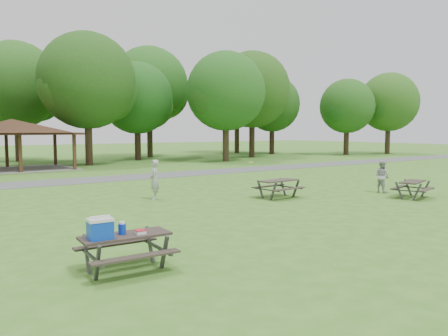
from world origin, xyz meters
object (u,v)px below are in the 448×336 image
picnic_table_middle (278,184)px  frisbee_thrower (154,180)px  picnic_table_near (118,238)px  frisbee_catcher (382,176)px

picnic_table_middle → frisbee_thrower: 5.37m
picnic_table_middle → frisbee_thrower: frisbee_thrower is taller
picnic_table_near → frisbee_thrower: bearing=59.2°
picnic_table_near → frisbee_catcher: frisbee_catcher is taller
frisbee_thrower → frisbee_catcher: size_ratio=1.11×
picnic_table_near → frisbee_thrower: size_ratio=1.13×
frisbee_catcher → picnic_table_near: bearing=111.0°
picnic_table_near → frisbee_thrower: 9.62m
picnic_table_near → frisbee_catcher: 15.16m
picnic_table_near → picnic_table_middle: size_ratio=0.98×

